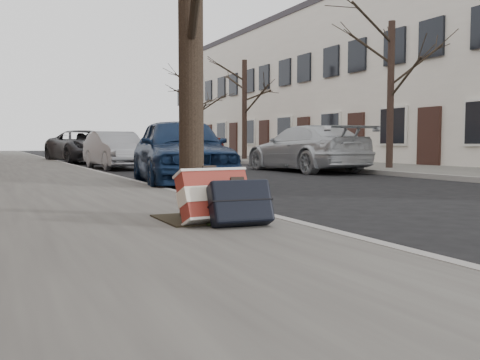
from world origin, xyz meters
name	(u,v)px	position (x,y,z in m)	size (l,w,h in m)	color
ground	(443,235)	(0.00, 0.00, 0.00)	(120.00, 120.00, 0.00)	black
far_sidewalk	(302,163)	(7.80, 15.00, 0.06)	(4.00, 70.00, 0.12)	slate
house_far	(389,84)	(13.15, 16.00, 3.60)	(6.70, 40.00, 7.20)	beige
dirt_patch	(203,218)	(-2.00, 1.20, 0.13)	(0.85, 0.85, 0.01)	black
suitcase_red	(215,196)	(-2.01, 0.86, 0.38)	(0.67, 0.19, 0.49)	maroon
suitcase_navy	(240,202)	(-1.87, 0.60, 0.34)	(0.57, 0.18, 0.41)	black
car_near_front	(181,151)	(-0.34, 6.65, 0.71)	(1.69, 4.19, 1.43)	#122549
car_near_mid	(116,150)	(0.01, 14.34, 0.63)	(1.34, 3.84, 1.26)	#A5A7AD
car_near_back	(85,146)	(-0.06, 20.22, 0.72)	(2.38, 5.16, 1.43)	#323236
car_far_front	(306,149)	(4.91, 10.19, 0.70)	(1.96, 4.81, 1.40)	#B3B8BC
car_far_back	(193,145)	(4.87, 19.97, 0.78)	(1.83, 4.55, 1.55)	maroon
tree_far_a	(391,95)	(7.20, 9.04, 2.33)	(0.21, 0.21, 4.41)	black
tree_far_b	(244,110)	(7.20, 19.19, 2.45)	(0.24, 0.24, 4.66)	black
tree_far_c	(197,118)	(7.20, 25.59, 2.33)	(0.24, 0.24, 4.42)	black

